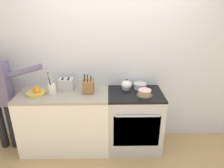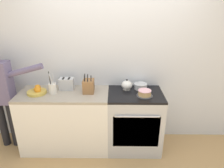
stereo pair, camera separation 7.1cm
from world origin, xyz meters
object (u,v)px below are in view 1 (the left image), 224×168
object	(u,v)px
fruit_bowl	(36,92)
stove_range	(134,120)
utensil_crock	(52,89)
toaster	(66,84)
layer_cake	(145,93)
knife_block	(88,86)
mixing_bowl	(140,86)
tea_kettle	(127,85)

from	to	relation	value
fruit_bowl	stove_range	bearing A→B (deg)	0.55
utensil_crock	toaster	size ratio (longest dim) A/B	1.46
layer_cake	fruit_bowl	size ratio (longest dim) A/B	0.83
layer_cake	knife_block	bearing A→B (deg)	171.72
stove_range	toaster	xyz separation A→B (m)	(-0.99, 0.13, 0.53)
mixing_bowl	fruit_bowl	xyz separation A→B (m)	(-1.46, -0.18, -0.01)
knife_block	utensil_crock	world-z (taller)	utensil_crock
layer_cake	mixing_bowl	xyz separation A→B (m)	(-0.03, 0.24, 0.00)
stove_range	utensil_crock	world-z (taller)	utensil_crock
fruit_bowl	toaster	bearing A→B (deg)	21.01
mixing_bowl	knife_block	xyz separation A→B (m)	(-0.74, -0.13, 0.05)
stove_range	layer_cake	distance (m)	0.51
tea_kettle	fruit_bowl	bearing A→B (deg)	-172.95
mixing_bowl	utensil_crock	distance (m)	1.25
knife_block	utensil_crock	bearing A→B (deg)	-173.64
toaster	utensil_crock	bearing A→B (deg)	-135.48
mixing_bowl	toaster	distance (m)	1.08
stove_range	tea_kettle	bearing A→B (deg)	128.98
tea_kettle	toaster	world-z (taller)	toaster
layer_cake	mixing_bowl	bearing A→B (deg)	96.20
utensil_crock	mixing_bowl	bearing A→B (deg)	8.61
layer_cake	stove_range	bearing A→B (deg)	144.38
stove_range	utensil_crock	size ratio (longest dim) A/B	2.79
mixing_bowl	utensil_crock	xyz separation A→B (m)	(-1.23, -0.19, 0.04)
knife_block	fruit_bowl	xyz separation A→B (m)	(-0.71, -0.04, -0.06)
knife_block	stove_range	bearing A→B (deg)	-2.74
layer_cake	fruit_bowl	distance (m)	1.49
toaster	mixing_bowl	bearing A→B (deg)	1.59
layer_cake	utensil_crock	world-z (taller)	utensil_crock
stove_range	mixing_bowl	size ratio (longest dim) A/B	4.54
knife_block	toaster	size ratio (longest dim) A/B	1.28
mixing_bowl	toaster	world-z (taller)	toaster
mixing_bowl	toaster	bearing A→B (deg)	-178.41
knife_block	mixing_bowl	bearing A→B (deg)	10.07
stove_range	utensil_crock	xyz separation A→B (m)	(-1.15, -0.02, 0.53)
stove_range	utensil_crock	distance (m)	1.26
utensil_crock	stove_range	bearing A→B (deg)	1.15
mixing_bowl	utensil_crock	world-z (taller)	utensil_crock
utensil_crock	toaster	xyz separation A→B (m)	(0.16, 0.16, 0.00)
knife_block	toaster	bearing A→B (deg)	162.76
utensil_crock	fruit_bowl	bearing A→B (deg)	177.50
knife_block	tea_kettle	bearing A→B (deg)	11.50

